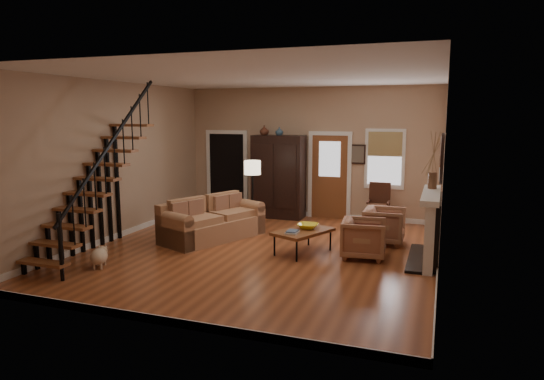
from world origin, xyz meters
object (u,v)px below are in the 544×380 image
(armchair_left, at_px, (364,239))
(floor_lamp, at_px, (253,197))
(armoire, at_px, (279,177))
(side_chair, at_px, (378,205))
(coffee_table, at_px, (303,242))
(sofa, at_px, (213,220))
(armchair_right, at_px, (384,226))

(armchair_left, xyz_separation_m, floor_lamp, (-2.67, 1.18, 0.44))
(armoire, relative_size, side_chair, 2.06)
(coffee_table, distance_m, side_chair, 2.97)
(armoire, distance_m, armchair_left, 3.96)
(sofa, height_order, floor_lamp, floor_lamp)
(armchair_right, bearing_deg, floor_lamp, 89.65)
(sofa, bearing_deg, floor_lamp, 81.15)
(coffee_table, xyz_separation_m, floor_lamp, (-1.53, 1.26, 0.58))
(floor_lamp, bearing_deg, armoire, 88.90)
(coffee_table, bearing_deg, side_chair, 69.18)
(armoire, relative_size, armchair_right, 2.60)
(side_chair, bearing_deg, armoire, 175.52)
(coffee_table, distance_m, floor_lamp, 2.07)
(armoire, relative_size, armchair_left, 2.64)
(floor_lamp, bearing_deg, armchair_right, -0.28)
(armchair_left, bearing_deg, side_chair, -3.76)
(coffee_table, bearing_deg, sofa, 170.01)
(sofa, bearing_deg, armchair_right, 37.10)
(armchair_left, distance_m, floor_lamp, 2.95)
(armoire, xyz_separation_m, floor_lamp, (-0.03, -1.70, -0.25))
(coffee_table, bearing_deg, armoire, 116.90)
(armoire, relative_size, coffee_table, 1.80)
(armchair_right, bearing_deg, armoire, 59.08)
(coffee_table, bearing_deg, armchair_right, 42.12)
(sofa, xyz_separation_m, coffee_table, (2.08, -0.37, -0.19))
(sofa, distance_m, floor_lamp, 1.12)
(floor_lamp, bearing_deg, side_chair, 30.20)
(armoire, bearing_deg, armchair_left, -47.52)
(side_chair, bearing_deg, floor_lamp, -149.80)
(armchair_left, bearing_deg, coffee_table, 88.37)
(coffee_table, relative_size, side_chair, 1.14)
(armchair_right, height_order, side_chair, side_chair)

